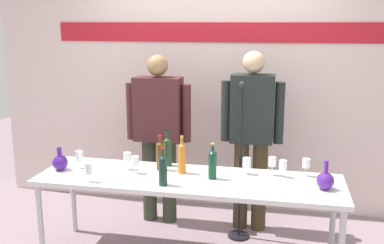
{
  "coord_description": "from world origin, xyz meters",
  "views": [
    {
      "loc": [
        0.75,
        -3.4,
        1.99
      ],
      "look_at": [
        0.0,
        0.15,
        1.18
      ],
      "focal_mm": 41.83,
      "sensor_mm": 36.0,
      "label": 1
    }
  ],
  "objects_px": {
    "wine_glass_right_0": "(306,164)",
    "wine_glass_right_3": "(283,166)",
    "wine_bottle_0": "(212,163)",
    "wine_glass_left_1": "(80,156)",
    "wine_glass_right_1": "(247,163)",
    "decanter_blue_right": "(325,180)",
    "wine_glass_left_3": "(127,157)",
    "wine_bottle_1": "(160,155)",
    "microphone_stand": "(240,188)",
    "presenter_right": "(252,131)",
    "presenter_left": "(159,128)",
    "decanter_blue_left": "(60,162)",
    "wine_glass_left_0": "(135,161)",
    "wine_bottle_4": "(182,157)",
    "wine_bottle_2": "(163,169)",
    "wine_glass_left_2": "(89,169)",
    "wine_glass_right_2": "(272,162)",
    "wine_bottle_3": "(168,150)",
    "display_table": "(188,184)"
  },
  "relations": [
    {
      "from": "wine_glass_right_0",
      "to": "wine_glass_right_3",
      "type": "relative_size",
      "value": 1.05
    },
    {
      "from": "wine_bottle_0",
      "to": "wine_glass_left_1",
      "type": "xyz_separation_m",
      "value": [
        -1.18,
        0.03,
        -0.02
      ]
    },
    {
      "from": "wine_glass_right_1",
      "to": "wine_glass_right_3",
      "type": "relative_size",
      "value": 0.99
    },
    {
      "from": "decanter_blue_right",
      "to": "wine_glass_left_3",
      "type": "distance_m",
      "value": 1.64
    },
    {
      "from": "wine_bottle_1",
      "to": "microphone_stand",
      "type": "relative_size",
      "value": 0.21
    },
    {
      "from": "wine_glass_left_3",
      "to": "presenter_right",
      "type": "bearing_deg",
      "value": 31.24
    },
    {
      "from": "presenter_left",
      "to": "wine_glass_right_1",
      "type": "height_order",
      "value": "presenter_left"
    },
    {
      "from": "decanter_blue_left",
      "to": "wine_glass_left_0",
      "type": "height_order",
      "value": "decanter_blue_left"
    },
    {
      "from": "wine_bottle_1",
      "to": "wine_glass_left_3",
      "type": "distance_m",
      "value": 0.28
    },
    {
      "from": "wine_glass_left_0",
      "to": "wine_glass_right_3",
      "type": "xyz_separation_m",
      "value": [
        1.22,
        0.16,
        -0.01
      ]
    },
    {
      "from": "wine_glass_right_1",
      "to": "microphone_stand",
      "type": "height_order",
      "value": "microphone_stand"
    },
    {
      "from": "presenter_right",
      "to": "wine_bottle_4",
      "type": "relative_size",
      "value": 5.33
    },
    {
      "from": "wine_bottle_1",
      "to": "presenter_left",
      "type": "bearing_deg",
      "value": 107.15
    },
    {
      "from": "wine_bottle_2",
      "to": "wine_glass_right_1",
      "type": "distance_m",
      "value": 0.73
    },
    {
      "from": "decanter_blue_right",
      "to": "wine_glass_left_3",
      "type": "xyz_separation_m",
      "value": [
        -1.64,
        0.14,
        0.04
      ]
    },
    {
      "from": "wine_bottle_2",
      "to": "wine_glass_left_3",
      "type": "distance_m",
      "value": 0.51
    },
    {
      "from": "presenter_left",
      "to": "wine_bottle_1",
      "type": "height_order",
      "value": "presenter_left"
    },
    {
      "from": "wine_bottle_1",
      "to": "wine_glass_left_3",
      "type": "bearing_deg",
      "value": -169.35
    },
    {
      "from": "wine_bottle_4",
      "to": "wine_glass_left_1",
      "type": "relative_size",
      "value": 2.08
    },
    {
      "from": "wine_glass_left_2",
      "to": "microphone_stand",
      "type": "relative_size",
      "value": 0.11
    },
    {
      "from": "wine_glass_right_2",
      "to": "wine_bottle_2",
      "type": "bearing_deg",
      "value": -153.59
    },
    {
      "from": "wine_bottle_3",
      "to": "wine_glass_right_2",
      "type": "bearing_deg",
      "value": -4.53
    },
    {
      "from": "presenter_right",
      "to": "wine_glass_right_2",
      "type": "xyz_separation_m",
      "value": [
        0.21,
        -0.51,
        -0.14
      ]
    },
    {
      "from": "decanter_blue_right",
      "to": "wine_glass_left_1",
      "type": "bearing_deg",
      "value": 177.64
    },
    {
      "from": "wine_bottle_0",
      "to": "wine_glass_left_3",
      "type": "relative_size",
      "value": 1.98
    },
    {
      "from": "display_table",
      "to": "wine_bottle_2",
      "type": "xyz_separation_m",
      "value": [
        -0.16,
        -0.2,
        0.18
      ]
    },
    {
      "from": "wine_bottle_2",
      "to": "wine_glass_left_0",
      "type": "distance_m",
      "value": 0.38
    },
    {
      "from": "wine_glass_left_3",
      "to": "wine_glass_right_0",
      "type": "distance_m",
      "value": 1.51
    },
    {
      "from": "decanter_blue_right",
      "to": "wine_bottle_3",
      "type": "height_order",
      "value": "wine_bottle_3"
    },
    {
      "from": "wine_bottle_4",
      "to": "wine_glass_right_1",
      "type": "xyz_separation_m",
      "value": [
        0.54,
        0.09,
        -0.04
      ]
    },
    {
      "from": "wine_bottle_4",
      "to": "wine_glass_left_0",
      "type": "height_order",
      "value": "wine_bottle_4"
    },
    {
      "from": "wine_bottle_1",
      "to": "wine_glass_right_1",
      "type": "xyz_separation_m",
      "value": [
        0.74,
        0.04,
        -0.03
      ]
    },
    {
      "from": "wine_bottle_1",
      "to": "presenter_right",
      "type": "bearing_deg",
      "value": 37.4
    },
    {
      "from": "wine_glass_right_2",
      "to": "wine_glass_right_1",
      "type": "bearing_deg",
      "value": -175.74
    },
    {
      "from": "wine_bottle_2",
      "to": "wine_glass_right_3",
      "type": "distance_m",
      "value": 0.99
    },
    {
      "from": "presenter_left",
      "to": "wine_glass_right_2",
      "type": "height_order",
      "value": "presenter_left"
    },
    {
      "from": "wine_bottle_1",
      "to": "wine_glass_right_1",
      "type": "distance_m",
      "value": 0.74
    },
    {
      "from": "presenter_right",
      "to": "microphone_stand",
      "type": "bearing_deg",
      "value": -110.44
    },
    {
      "from": "wine_glass_left_0",
      "to": "wine_glass_right_1",
      "type": "xyz_separation_m",
      "value": [
        0.92,
        0.17,
        -0.01
      ]
    },
    {
      "from": "wine_bottle_1",
      "to": "wine_bottle_3",
      "type": "xyz_separation_m",
      "value": [
        0.03,
        0.13,
        0.01
      ]
    },
    {
      "from": "decanter_blue_left",
      "to": "wine_glass_left_1",
      "type": "distance_m",
      "value": 0.17
    },
    {
      "from": "wine_glass_right_2",
      "to": "wine_glass_right_3",
      "type": "height_order",
      "value": "wine_glass_right_2"
    },
    {
      "from": "wine_glass_left_0",
      "to": "wine_glass_left_1",
      "type": "relative_size",
      "value": 0.96
    },
    {
      "from": "wine_bottle_2",
      "to": "wine_glass_right_1",
      "type": "height_order",
      "value": "wine_bottle_2"
    },
    {
      "from": "wine_bottle_0",
      "to": "wine_glass_left_0",
      "type": "bearing_deg",
      "value": 179.91
    },
    {
      "from": "wine_bottle_0",
      "to": "wine_bottle_4",
      "type": "distance_m",
      "value": 0.29
    },
    {
      "from": "wine_glass_left_3",
      "to": "wine_glass_right_2",
      "type": "xyz_separation_m",
      "value": [
        1.23,
        0.11,
        0.01
      ]
    },
    {
      "from": "presenter_left",
      "to": "wine_bottle_1",
      "type": "xyz_separation_m",
      "value": [
        0.17,
        -0.56,
        -0.1
      ]
    },
    {
      "from": "wine_bottle_1",
      "to": "wine_glass_right_2",
      "type": "distance_m",
      "value": 0.95
    },
    {
      "from": "presenter_right",
      "to": "wine_glass_right_3",
      "type": "distance_m",
      "value": 0.64
    }
  ]
}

